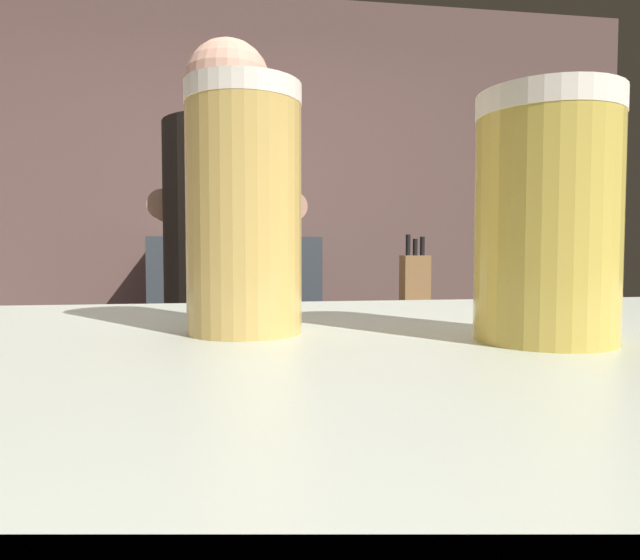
# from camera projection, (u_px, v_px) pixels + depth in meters

# --- Properties ---
(wall_back) EXTENTS (5.20, 0.10, 2.70)m
(wall_back) POSITION_uv_depth(u_px,v_px,m) (228.00, 217.00, 3.47)
(wall_back) COLOR brown
(wall_back) RESTS_ON ground
(prep_counter) EXTENTS (2.10, 0.60, 0.92)m
(prep_counter) POSITION_uv_depth(u_px,v_px,m) (323.00, 440.00, 2.01)
(prep_counter) COLOR #4D3836
(prep_counter) RESTS_ON ground
(back_shelf) EXTENTS (0.95, 0.36, 1.22)m
(back_shelf) POSITION_uv_depth(u_px,v_px,m) (237.00, 342.00, 3.24)
(back_shelf) COLOR #353D42
(back_shelf) RESTS_ON ground
(bartender) EXTENTS (0.43, 0.52, 1.69)m
(bartender) POSITION_uv_depth(u_px,v_px,m) (230.00, 312.00, 1.48)
(bartender) COLOR #292840
(bartender) RESTS_ON ground
(knife_block) EXTENTS (0.10, 0.08, 0.28)m
(knife_block) POSITION_uv_depth(u_px,v_px,m) (415.00, 280.00, 2.11)
(knife_block) COLOR olive
(knife_block) RESTS_ON prep_counter
(mixing_bowl) EXTENTS (0.17, 0.17, 0.05)m
(mixing_bowl) POSITION_uv_depth(u_px,v_px,m) (232.00, 307.00, 1.92)
(mixing_bowl) COLOR teal
(mixing_bowl) RESTS_ON prep_counter
(chefs_knife) EXTENTS (0.24, 0.11, 0.01)m
(chefs_knife) POSITION_uv_depth(u_px,v_px,m) (313.00, 313.00, 1.93)
(chefs_knife) COLOR silver
(chefs_knife) RESTS_ON prep_counter
(pint_glass_near) EXTENTS (0.07, 0.07, 0.15)m
(pint_glass_near) POSITION_uv_depth(u_px,v_px,m) (244.00, 210.00, 0.34)
(pint_glass_near) COLOR tan
(pint_glass_near) RESTS_ON bar_counter
(pint_glass_far) EXTENTS (0.08, 0.08, 0.14)m
(pint_glass_far) POSITION_uv_depth(u_px,v_px,m) (546.00, 219.00, 0.31)
(pint_glass_far) COLOR gold
(pint_glass_far) RESTS_ON bar_counter
(bottle_soy) EXTENTS (0.07, 0.07, 0.20)m
(bottle_soy) POSITION_uv_depth(u_px,v_px,m) (283.00, 225.00, 3.33)
(bottle_soy) COLOR #29539A
(bottle_soy) RESTS_ON back_shelf
(bottle_vinegar) EXTENTS (0.07, 0.07, 0.20)m
(bottle_vinegar) POSITION_uv_depth(u_px,v_px,m) (295.00, 224.00, 3.19)
(bottle_vinegar) COLOR #42853B
(bottle_vinegar) RESTS_ON back_shelf
(bottle_hot_sauce) EXTENTS (0.06, 0.06, 0.19)m
(bottle_hot_sauce) POSITION_uv_depth(u_px,v_px,m) (215.00, 223.00, 3.09)
(bottle_hot_sauce) COLOR #497B36
(bottle_hot_sauce) RESTS_ON back_shelf
(bottle_olive_oil) EXTENTS (0.06, 0.06, 0.23)m
(bottle_olive_oil) POSITION_uv_depth(u_px,v_px,m) (211.00, 222.00, 3.20)
(bottle_olive_oil) COLOR #508E2B
(bottle_olive_oil) RESTS_ON back_shelf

